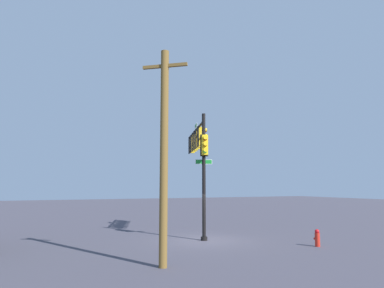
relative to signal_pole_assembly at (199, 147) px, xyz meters
name	(u,v)px	position (x,y,z in m)	size (l,w,h in m)	color
ground_plane	(204,240)	(-2.09, 0.67, -5.38)	(120.00, 120.00, 0.00)	#423F4A
signal_pole_assembly	(199,147)	(0.00, 0.00, 0.00)	(6.28, 2.38, 7.01)	black
utility_pole	(164,152)	(-7.07, 4.78, -1.18)	(1.20, 1.49, 8.18)	brown
fire_hydrant	(317,238)	(-6.05, -3.57, -4.97)	(0.33, 0.24, 0.83)	red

